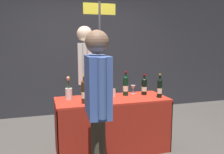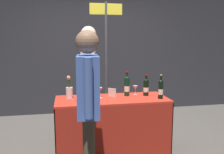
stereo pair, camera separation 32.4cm
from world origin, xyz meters
TOP-DOWN VIEW (x-y plane):
  - ground_plane at (0.00, 0.00)m, footprint 12.00×12.00m
  - back_partition at (0.00, 1.99)m, footprint 7.85×0.12m
  - tasting_table at (0.00, 0.00)m, footprint 1.55×0.63m
  - featured_wine_bottle at (0.24, 0.11)m, footprint 0.08×0.08m
  - display_bottle_0 at (-0.25, -0.20)m, footprint 0.08×0.08m
  - display_bottle_1 at (0.52, 0.08)m, footprint 0.08×0.08m
  - display_bottle_2 at (0.66, -0.14)m, footprint 0.07×0.07m
  - display_bottle_3 at (-0.41, -0.15)m, footprint 0.07×0.07m
  - wine_glass_near_vendor at (-0.16, 0.07)m, footprint 0.06×0.06m
  - wine_glass_mid at (0.39, 0.19)m, footprint 0.07×0.07m
  - flower_vase at (-0.58, 0.11)m, footprint 0.09×0.10m
  - brochure_stand at (0.02, 0.09)m, footprint 0.11×0.09m
  - vendor_presenter at (-0.26, 0.63)m, footprint 0.28×0.58m
  - taster_foreground_right at (-0.41, -0.87)m, footprint 0.24×0.62m
  - booth_signpost at (0.11, 1.14)m, footprint 0.59×0.04m

SIDE VIEW (x-z plane):
  - ground_plane at x=0.00m, z-range 0.00..0.00m
  - tasting_table at x=0.00m, z-range 0.13..0.89m
  - brochure_stand at x=0.02m, z-range 0.76..0.88m
  - wine_glass_mid at x=0.39m, z-range 0.79..0.92m
  - flower_vase at x=-0.58m, z-range 0.70..1.02m
  - wine_glass_near_vendor at x=-0.16m, z-range 0.79..0.94m
  - display_bottle_1 at x=0.52m, z-range 0.73..1.04m
  - display_bottle_0 at x=-0.25m, z-range 0.73..1.06m
  - display_bottle_2 at x=0.66m, z-range 0.73..1.07m
  - featured_wine_bottle at x=0.24m, z-range 0.73..1.09m
  - display_bottle_3 at x=-0.41m, z-range 0.73..1.09m
  - taster_foreground_right at x=-0.41m, z-range 0.17..1.82m
  - vendor_presenter at x=-0.26m, z-range 0.19..1.97m
  - booth_signpost at x=0.11m, z-range 0.30..2.54m
  - back_partition at x=0.00m, z-range 0.00..2.92m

